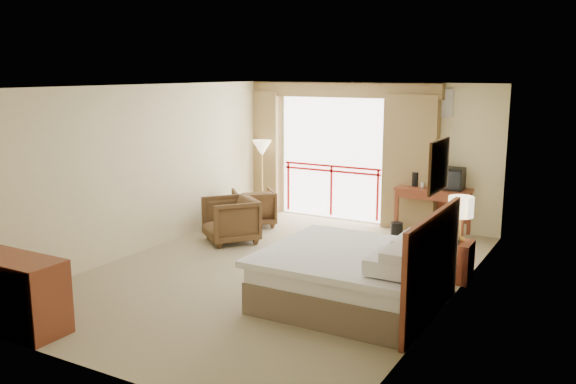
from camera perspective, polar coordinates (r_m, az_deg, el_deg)
The scene contains 29 objects.
floor at distance 9.06m, azimuth -0.90°, elevation -7.46°, with size 7.00×7.00×0.00m, color gray.
ceiling at distance 8.59m, azimuth -0.95°, elevation 9.87°, with size 7.00×7.00×0.00m, color white.
wall_back at distance 11.84m, azimuth 7.71°, elevation 3.59°, with size 5.00×5.00×0.00m, color beige.
wall_front at distance 6.05m, azimuth -18.02°, elevation -4.24°, with size 5.00×5.00×0.00m, color beige.
wall_left at distance 10.21m, azimuth -13.13°, elevation 2.18°, with size 7.00×7.00×0.00m, color beige.
wall_right at distance 7.79m, azimuth 15.15°, elevation -0.68°, with size 7.00×7.00×0.00m, color beige.
balcony_door at distance 12.16m, azimuth 4.15°, elevation 3.15°, with size 2.40×2.40×0.00m, color white.
balcony_railing at distance 12.20m, azimuth 4.08°, elevation 1.34°, with size 2.09×0.03×1.02m.
curtain_left at distance 12.83m, azimuth -2.78°, elevation 3.82°, with size 1.00×0.26×2.50m, color olive.
curtain_right at distance 11.43m, azimuth 11.37°, elevation 2.69°, with size 1.00×0.26×2.50m, color olive.
valance at distance 11.95m, azimuth 4.03°, elevation 9.51°, with size 4.40×0.22×0.28m, color olive.
hvac_vent at distance 11.30m, azimuth 13.97°, elevation 8.10°, with size 0.50×0.04×0.50m, color silver.
bed at distance 7.80m, azimuth 6.43°, elevation -7.76°, with size 2.13×2.06×0.97m.
headboard at distance 7.41m, azimuth 13.39°, elevation -6.80°, with size 0.06×2.10×1.30m, color maroon.
framed_art at distance 7.13m, azimuth 13.91°, elevation 2.40°, with size 0.04×0.72×0.60m.
nightstand at distance 8.95m, azimuth 15.54°, elevation -6.24°, with size 0.39×0.47×0.56m, color maroon.
table_lamp at distance 8.80m, azimuth 15.88°, elevation -1.41°, with size 0.35×0.35×0.62m.
phone at distance 8.73m, azimuth 15.09°, elevation -4.43°, with size 0.20×0.15×0.09m, color black.
desk at distance 11.33m, azimuth 13.54°, elevation -0.51°, with size 1.30×0.63×0.85m.
tv at distance 11.13m, azimuth 15.02°, elevation 1.21°, with size 0.44×0.35×0.40m.
coffee_maker at distance 11.32m, azimuth 11.83°, elevation 1.17°, with size 0.12×0.12×0.26m, color black.
cup at distance 11.25m, azimuth 12.46°, elevation 0.64°, with size 0.06×0.06×0.09m, color white.
wastebasket at distance 11.02m, azimuth 10.14°, elevation -3.50°, with size 0.21×0.21×0.27m, color black.
armchair_far at distance 11.73m, azimuth -3.18°, elevation -3.11°, with size 0.75×0.77×0.70m, color #48311C.
armchair_near at distance 10.65m, azimuth -5.35°, elevation -4.65°, with size 0.83×0.85×0.78m, color #48311C.
side_table at distance 11.12m, azimuth -5.36°, elevation -1.93°, with size 0.51×0.51×0.56m.
book at distance 11.08m, azimuth -5.38°, elevation -1.02°, with size 0.18×0.24×0.02m, color white.
floor_lamp at distance 12.31m, azimuth -2.45°, elevation 3.86°, with size 0.39×0.39×1.54m.
dresser at distance 7.66m, azimuth -24.24°, elevation -8.67°, with size 1.28×0.55×0.86m.
Camera 1 is at (4.35, -7.40, 2.91)m, focal length 38.00 mm.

